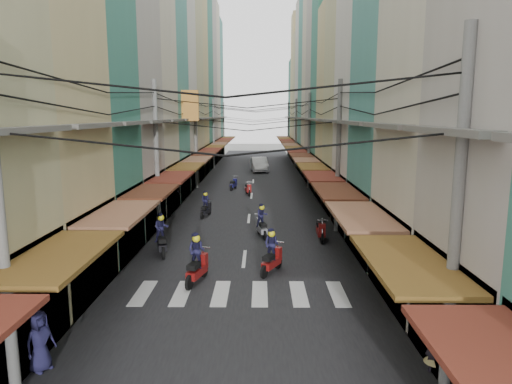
# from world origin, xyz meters

# --- Properties ---
(ground) EXTENTS (160.00, 160.00, 0.00)m
(ground) POSITION_xyz_m (0.00, 0.00, 0.00)
(ground) COLOR slate
(ground) RESTS_ON ground
(road) EXTENTS (10.00, 80.00, 0.02)m
(road) POSITION_xyz_m (0.00, 20.00, 0.01)
(road) COLOR black
(road) RESTS_ON ground
(sidewalk_left) EXTENTS (3.00, 80.00, 0.06)m
(sidewalk_left) POSITION_xyz_m (-6.50, 20.00, 0.03)
(sidewalk_left) COLOR slate
(sidewalk_left) RESTS_ON ground
(sidewalk_right) EXTENTS (3.00, 80.00, 0.06)m
(sidewalk_right) POSITION_xyz_m (6.50, 20.00, 0.03)
(sidewalk_right) COLOR slate
(sidewalk_right) RESTS_ON ground
(crosswalk) EXTENTS (7.55, 2.40, 0.01)m
(crosswalk) POSITION_xyz_m (-0.00, -6.00, 0.03)
(crosswalk) COLOR silver
(crosswalk) RESTS_ON ground
(building_row_left) EXTENTS (7.80, 67.67, 23.70)m
(building_row_left) POSITION_xyz_m (-7.92, 16.56, 9.78)
(building_row_left) COLOR beige
(building_row_left) RESTS_ON ground
(building_row_right) EXTENTS (7.80, 68.98, 22.59)m
(building_row_right) POSITION_xyz_m (7.92, 16.45, 9.41)
(building_row_right) COLOR #397F6C
(building_row_right) RESTS_ON ground
(utility_poles) EXTENTS (10.20, 66.13, 8.20)m
(utility_poles) POSITION_xyz_m (0.00, 15.01, 6.59)
(utility_poles) COLOR slate
(utility_poles) RESTS_ON ground
(white_car) EXTENTS (5.84, 2.78, 1.99)m
(white_car) POSITION_xyz_m (0.56, 29.78, 0.00)
(white_car) COLOR silver
(white_car) RESTS_ON ground
(bicycle) EXTENTS (1.76, 1.17, 1.13)m
(bicycle) POSITION_xyz_m (7.13, 0.37, 0.00)
(bicycle) COLOR black
(bicycle) RESTS_ON ground
(moving_scooters) EXTENTS (8.07, 23.84, 1.96)m
(moving_scooters) POSITION_xyz_m (-0.81, 1.42, 0.55)
(moving_scooters) COLOR black
(moving_scooters) RESTS_ON ground
(parked_scooters) EXTENTS (13.23, 13.66, 1.02)m
(parked_scooters) POSITION_xyz_m (4.34, -3.47, 0.47)
(parked_scooters) COLOR black
(parked_scooters) RESTS_ON ground
(pedestrians) EXTENTS (12.53, 21.95, 2.24)m
(pedestrians) POSITION_xyz_m (-4.53, 3.10, 1.06)
(pedestrians) COLOR black
(pedestrians) RESTS_ON ground
(market_umbrella) EXTENTS (2.21, 2.21, 2.33)m
(market_umbrella) POSITION_xyz_m (7.20, -6.42, 2.05)
(market_umbrella) COLOR #B2B2B7
(market_umbrella) RESTS_ON ground
(traffic_sign) EXTENTS (0.10, 0.69, 3.16)m
(traffic_sign) POSITION_xyz_m (5.18, -4.08, 2.33)
(traffic_sign) COLOR slate
(traffic_sign) RESTS_ON ground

